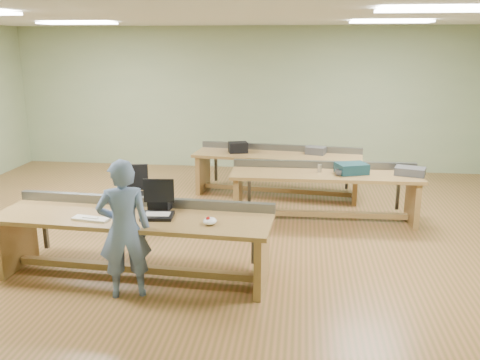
# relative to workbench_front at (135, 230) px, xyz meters

# --- Properties ---
(floor) EXTENTS (10.00, 10.00, 0.00)m
(floor) POSITION_rel_workbench_front_xyz_m (0.68, 1.48, -0.56)
(floor) COLOR brown
(floor) RESTS_ON ground
(ceiling) EXTENTS (10.00, 10.00, 0.00)m
(ceiling) POSITION_rel_workbench_front_xyz_m (0.68, 1.48, 2.44)
(ceiling) COLOR silver
(ceiling) RESTS_ON wall_back
(wall_back) EXTENTS (10.00, 0.04, 3.00)m
(wall_back) POSITION_rel_workbench_front_xyz_m (0.68, 5.48, 0.94)
(wall_back) COLOR gray
(wall_back) RESTS_ON floor
(wall_front) EXTENTS (10.00, 0.04, 3.00)m
(wall_front) POSITION_rel_workbench_front_xyz_m (0.68, -2.52, 0.94)
(wall_front) COLOR gray
(wall_front) RESTS_ON floor
(fluor_panels) EXTENTS (6.20, 3.50, 0.03)m
(fluor_panels) POSITION_rel_workbench_front_xyz_m (0.68, 1.48, 2.41)
(fluor_panels) COLOR white
(fluor_panels) RESTS_ON ceiling
(workbench_front) EXTENTS (3.24, 1.01, 0.86)m
(workbench_front) POSITION_rel_workbench_front_xyz_m (0.00, 0.00, 0.00)
(workbench_front) COLOR olive
(workbench_front) RESTS_ON floor
(workbench_mid) EXTENTS (2.87, 0.84, 0.86)m
(workbench_mid) POSITION_rel_workbench_front_xyz_m (2.26, 2.25, -0.01)
(workbench_mid) COLOR olive
(workbench_mid) RESTS_ON floor
(workbench_back) EXTENTS (3.02, 1.09, 0.86)m
(workbench_back) POSITION_rel_workbench_front_xyz_m (1.47, 3.50, -0.01)
(workbench_back) COLOR olive
(workbench_back) RESTS_ON floor
(person) EXTENTS (0.64, 0.52, 1.52)m
(person) POSITION_rel_workbench_front_xyz_m (0.06, -0.49, 0.20)
(person) COLOR slate
(person) RESTS_ON floor
(laptop_base) EXTENTS (0.38, 0.32, 0.04)m
(laptop_base) POSITION_rel_workbench_front_xyz_m (0.30, -0.06, 0.21)
(laptop_base) COLOR black
(laptop_base) RESTS_ON workbench_front
(laptop_screen) EXTENTS (0.35, 0.05, 0.28)m
(laptop_screen) POSITION_rel_workbench_front_xyz_m (0.29, 0.08, 0.46)
(laptop_screen) COLOR black
(laptop_screen) RESTS_ON laptop_base
(keyboard) EXTENTS (0.44, 0.21, 0.02)m
(keyboard) POSITION_rel_workbench_front_xyz_m (-0.42, -0.22, 0.20)
(keyboard) COLOR silver
(keyboard) RESTS_ON workbench_front
(trackball_mouse) EXTENTS (0.15, 0.18, 0.07)m
(trackball_mouse) POSITION_rel_workbench_front_xyz_m (0.93, -0.20, 0.22)
(trackball_mouse) COLOR white
(trackball_mouse) RESTS_ON workbench_front
(camera_bag) EXTENTS (0.26, 0.18, 0.17)m
(camera_bag) POSITION_rel_workbench_front_xyz_m (0.25, 0.22, 0.27)
(camera_bag) COLOR black
(camera_bag) RESTS_ON workbench_front
(task_chair) EXTENTS (0.58, 0.58, 0.91)m
(task_chair) POSITION_rel_workbench_front_xyz_m (-0.54, 1.59, -0.23)
(task_chair) COLOR black
(task_chair) RESTS_ON floor
(parts_bin_teal) EXTENTS (0.53, 0.46, 0.15)m
(parts_bin_teal) POSITION_rel_workbench_front_xyz_m (2.66, 2.26, 0.26)
(parts_bin_teal) COLOR #13343E
(parts_bin_teal) RESTS_ON workbench_mid
(parts_bin_grey) EXTENTS (0.49, 0.39, 0.12)m
(parts_bin_grey) POSITION_rel_workbench_front_xyz_m (3.51, 2.26, 0.25)
(parts_bin_grey) COLOR #3C3C3E
(parts_bin_grey) RESTS_ON workbench_mid
(mug) EXTENTS (0.12, 0.12, 0.09)m
(mug) POSITION_rel_workbench_front_xyz_m (2.46, 2.10, 0.23)
(mug) COLOR #3C3C3E
(mug) RESTS_ON workbench_mid
(drinks_can) EXTENTS (0.09, 0.09, 0.12)m
(drinks_can) POSITION_rel_workbench_front_xyz_m (2.18, 2.27, 0.24)
(drinks_can) COLOR #B9B8BD
(drinks_can) RESTS_ON workbench_mid
(storage_box_back) EXTENTS (0.38, 0.32, 0.19)m
(storage_box_back) POSITION_rel_workbench_front_xyz_m (0.76, 3.53, 0.28)
(storage_box_back) COLOR black
(storage_box_back) RESTS_ON workbench_back
(tray_back) EXTENTS (0.38, 0.33, 0.13)m
(tray_back) POSITION_rel_workbench_front_xyz_m (2.15, 3.57, 0.25)
(tray_back) COLOR #3C3C3E
(tray_back) RESTS_ON workbench_back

